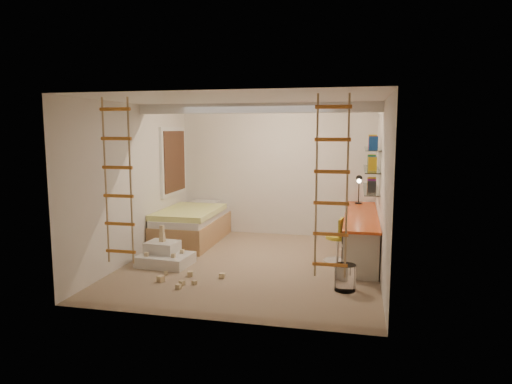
% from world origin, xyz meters
% --- Properties ---
extents(floor, '(4.50, 4.50, 0.00)m').
position_xyz_m(floor, '(0.00, 0.00, 0.00)').
color(floor, '#947B5F').
rests_on(floor, ground).
extents(ceiling_beam, '(4.00, 0.18, 0.16)m').
position_xyz_m(ceiling_beam, '(0.00, 0.30, 2.52)').
color(ceiling_beam, white).
rests_on(ceiling_beam, ceiling).
extents(window_frame, '(0.06, 1.15, 1.35)m').
position_xyz_m(window_frame, '(-1.97, 1.50, 1.55)').
color(window_frame, white).
rests_on(window_frame, wall_left).
extents(window_blind, '(0.02, 1.00, 1.20)m').
position_xyz_m(window_blind, '(-1.93, 1.50, 1.55)').
color(window_blind, '#4C2D1E').
rests_on(window_blind, window_frame).
extents(rope_ladder_left, '(0.41, 0.04, 2.13)m').
position_xyz_m(rope_ladder_left, '(-1.35, -1.75, 1.52)').
color(rope_ladder_left, '#C17F21').
rests_on(rope_ladder_left, ceiling).
extents(rope_ladder_right, '(0.41, 0.04, 2.13)m').
position_xyz_m(rope_ladder_right, '(1.35, -1.75, 1.52)').
color(rope_ladder_right, orange).
rests_on(rope_ladder_right, ceiling).
extents(waste_bin, '(0.29, 0.29, 0.36)m').
position_xyz_m(waste_bin, '(1.51, -0.91, 0.18)').
color(waste_bin, white).
rests_on(waste_bin, floor).
extents(desk, '(0.56, 2.80, 0.75)m').
position_xyz_m(desk, '(1.72, 0.86, 0.40)').
color(desk, '#DE4F1A').
rests_on(desk, floor).
extents(shelves, '(0.25, 1.80, 0.71)m').
position_xyz_m(shelves, '(1.87, 1.13, 1.50)').
color(shelves, white).
rests_on(shelves, wall_right).
extents(bed, '(1.02, 2.00, 0.69)m').
position_xyz_m(bed, '(-1.48, 1.23, 0.33)').
color(bed, '#AD7F51').
rests_on(bed, floor).
extents(task_lamp, '(0.14, 0.36, 0.57)m').
position_xyz_m(task_lamp, '(1.67, 1.82, 1.14)').
color(task_lamp, black).
rests_on(task_lamp, desk).
extents(swivel_chair, '(0.51, 0.51, 0.75)m').
position_xyz_m(swivel_chair, '(1.36, 0.38, 0.28)').
color(swivel_chair, gold).
rests_on(swivel_chair, floor).
extents(play_platform, '(0.86, 0.69, 0.36)m').
position_xyz_m(play_platform, '(-1.38, -0.32, 0.14)').
color(play_platform, silver).
rests_on(play_platform, floor).
extents(toy_blocks, '(1.39, 1.19, 0.63)m').
position_xyz_m(toy_blocks, '(-1.04, -0.71, 0.19)').
color(toy_blocks, '#CCB284').
rests_on(toy_blocks, floor).
extents(books, '(0.14, 0.70, 0.92)m').
position_xyz_m(books, '(1.87, 1.13, 1.63)').
color(books, '#262626').
rests_on(books, shelves).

